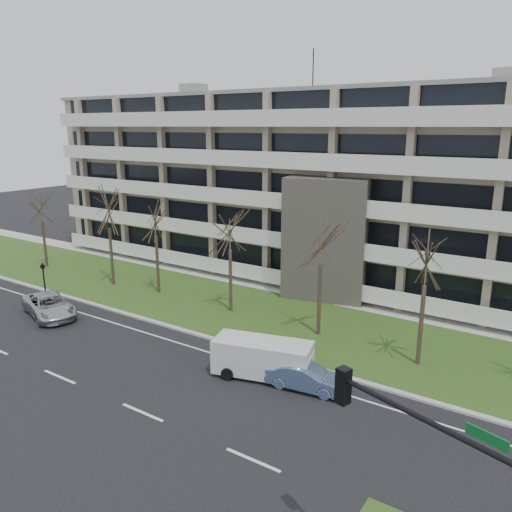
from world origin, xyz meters
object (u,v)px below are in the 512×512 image
Objects in this scene: silver_pickup at (49,305)px; white_van at (264,356)px; pedestrian_signal at (44,276)px; blue_sedan at (306,377)px; traffic_signal at (451,507)px.

white_van is (16.72, 0.87, 0.43)m from silver_pickup.
silver_pickup is 1.93× the size of pedestrian_signal.
silver_pickup is 1.37× the size of blue_sedan.
white_van is 0.83× the size of traffic_signal.
pedestrian_signal is at bearing 79.17° from blue_sedan.
silver_pickup is at bearing -179.21° from traffic_signal.
traffic_signal is (27.73, -8.46, 3.40)m from silver_pickup.
traffic_signal is 32.89m from pedestrian_signal.
silver_pickup is at bearing 84.64° from blue_sedan.
silver_pickup is at bearing 168.07° from white_van.
traffic_signal is (8.58, -9.39, 3.50)m from blue_sedan.
white_van is at bearing -68.52° from silver_pickup.
traffic_signal is at bearing -88.44° from silver_pickup.
white_van is at bearing 83.53° from blue_sedan.
silver_pickup is 0.84× the size of traffic_signal.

